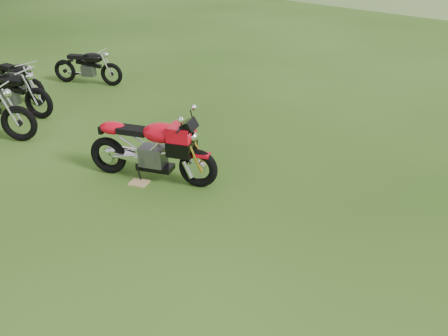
% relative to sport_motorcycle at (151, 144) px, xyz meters
% --- Properties ---
extents(ground, '(120.00, 120.00, 0.00)m').
position_rel_sport_motorcycle_xyz_m(ground, '(1.08, -1.03, -0.58)').
color(ground, '#22460F').
rests_on(ground, ground).
extents(sport_motorcycle, '(1.96, 0.68, 1.15)m').
position_rel_sport_motorcycle_xyz_m(sport_motorcycle, '(0.00, 0.00, 0.00)').
color(sport_motorcycle, red).
rests_on(sport_motorcycle, ground).
extents(plywood_board, '(0.29, 0.24, 0.02)m').
position_rel_sport_motorcycle_xyz_m(plywood_board, '(-0.16, -0.18, -0.56)').
color(plywood_board, tan).
rests_on(plywood_board, ground).
extents(vintage_moto_a, '(1.73, 1.07, 0.90)m').
position_rel_sport_motorcycle_xyz_m(vintage_moto_a, '(-3.96, 2.93, -0.12)').
color(vintage_moto_a, black).
rests_on(vintage_moto_a, ground).
extents(vintage_moto_b, '(1.95, 0.66, 1.00)m').
position_rel_sport_motorcycle_xyz_m(vintage_moto_b, '(-3.61, 2.04, -0.07)').
color(vintage_moto_b, black).
rests_on(vintage_moto_b, ground).
extents(vintage_moto_d, '(1.66, 0.45, 0.87)m').
position_rel_sport_motorcycle_xyz_m(vintage_moto_d, '(-2.98, 4.22, -0.14)').
color(vintage_moto_d, black).
rests_on(vintage_moto_d, ground).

